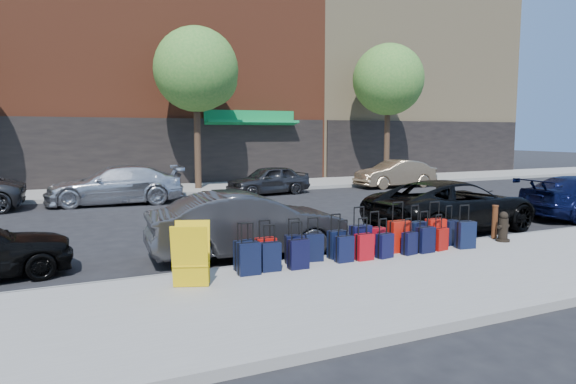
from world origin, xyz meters
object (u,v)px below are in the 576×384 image
car_near_2 (453,206)px  car_far_3 (395,174)px  fire_hydrant (503,228)px  tree_center (199,72)px  display_rack (191,255)px  car_near_1 (249,224)px  suitcase_front_5 (360,240)px  bollard (495,221)px  car_far_2 (268,180)px  tree_right (390,82)px  car_far_1 (115,185)px

car_near_2 → car_far_3: car_near_2 is taller
fire_hydrant → car_near_2: (0.40, 2.11, 0.23)m
tree_center → display_rack: (-4.26, -14.87, -4.74)m
car_near_1 → tree_center: bearing=-7.2°
suitcase_front_5 → car_far_3: car_far_3 is taller
car_near_1 → car_far_3: 15.54m
suitcase_front_5 → display_rack: 3.75m
suitcase_front_5 → car_near_2: size_ratio=0.20×
tree_center → bollard: tree_center is taller
fire_hydrant → bollard: bollard is taller
tree_center → car_near_1: tree_center is taller
fire_hydrant → display_rack: bearing=175.3°
car_far_2 → fire_hydrant: bearing=-3.4°
tree_right → car_far_3: (-1.38, -2.46, -4.74)m
car_near_2 → car_far_3: bearing=-33.5°
car_far_2 → car_far_3: car_far_3 is taller
tree_right → car_near_2: size_ratio=1.44×
car_far_1 → suitcase_front_5: bearing=22.1°
tree_right → display_rack: (-14.76, -14.87, -4.74)m
car_far_1 → fire_hydrant: bearing=37.2°
tree_right → car_far_2: 9.82m
bollard → car_far_3: car_far_3 is taller
bollard → tree_center: bearing=103.1°
car_far_1 → car_far_3: size_ratio=1.22×
tree_center → fire_hydrant: 15.66m
bollard → suitcase_front_5: bearing=-178.4°
tree_right → car_near_2: bearing=-118.9°
fire_hydrant → car_near_2: 2.16m
suitcase_front_5 → bollard: suitcase_front_5 is taller
suitcase_front_5 → car_far_2: car_far_2 is taller
tree_center → fire_hydrant: (3.25, -14.50, -4.94)m
fire_hydrant → car_near_1: size_ratio=0.16×
fire_hydrant → car_far_2: bearing=87.0°
tree_right → bollard: tree_right is taller
car_near_1 → car_far_3: bearing=-44.5°
fire_hydrant → car_far_3: (5.87, 12.04, 0.20)m
tree_center → suitcase_front_5: 15.13m
car_far_3 → display_rack: bearing=-47.3°
tree_right → display_rack: 21.49m
fire_hydrant → bollard: (0.06, 0.31, 0.09)m
tree_center → display_rack: tree_center is taller
tree_center → car_near_1: bearing=-100.9°
tree_center → car_near_1: size_ratio=1.69×
car_near_2 → tree_right: bearing=-33.6°
tree_center → suitcase_front_5: (-0.57, -14.29, -4.94)m
car_far_2 → car_far_3: (6.82, 0.07, 0.04)m
fire_hydrant → tree_center: bearing=95.1°
tree_right → suitcase_front_5: 18.74m
car_far_1 → car_far_2: bearing=98.2°
fire_hydrant → car_near_2: car_near_2 is taller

